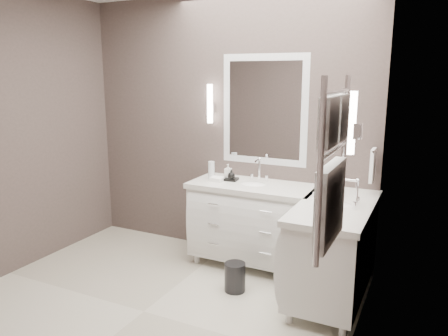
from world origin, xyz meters
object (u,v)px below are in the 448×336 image
at_px(vanity_back, 253,219).
at_px(towel_ladder, 332,175).
at_px(vanity_right, 334,245).
at_px(waste_bin, 235,277).

height_order(vanity_back, towel_ladder, towel_ladder).
xyz_separation_m(vanity_back, towel_ladder, (1.10, -1.63, 0.91)).
bearing_deg(vanity_right, vanity_back, 159.62).
xyz_separation_m(vanity_back, waste_bin, (0.07, -0.58, -0.35)).
relative_size(towel_ladder, waste_bin, 3.44).
relative_size(vanity_back, towel_ladder, 1.38).
bearing_deg(waste_bin, vanity_right, 17.29).
distance_m(vanity_back, towel_ladder, 2.16).
distance_m(towel_ladder, waste_bin, 1.94).
bearing_deg(vanity_back, waste_bin, -82.87).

